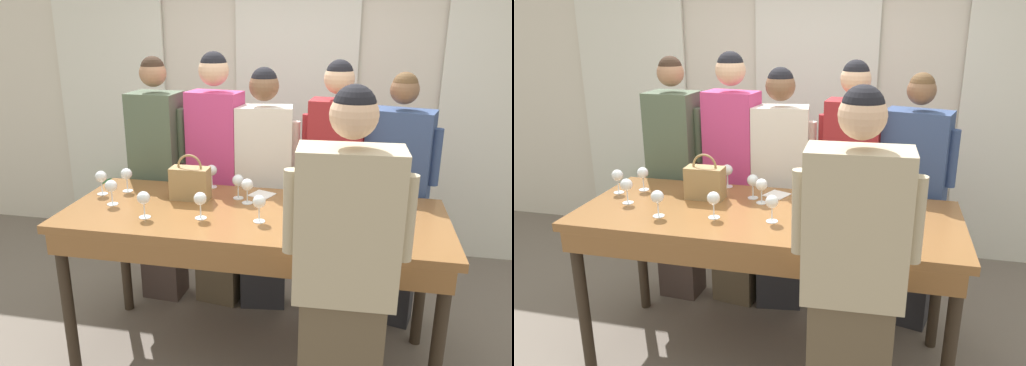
{
  "view_description": "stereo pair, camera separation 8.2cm",
  "coord_description": "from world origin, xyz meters",
  "views": [
    {
      "loc": [
        0.57,
        -2.67,
        2.08
      ],
      "look_at": [
        0.0,
        0.09,
        1.16
      ],
      "focal_mm": 35.0,
      "sensor_mm": 36.0,
      "label": 1
    },
    {
      "loc": [
        0.65,
        -2.65,
        2.08
      ],
      "look_at": [
        0.0,
        0.09,
        1.16
      ],
      "focal_mm": 35.0,
      "sensor_mm": 36.0,
      "label": 2
    }
  ],
  "objects": [
    {
      "name": "wine_glass_near_host",
      "position": [
        0.39,
        -0.38,
        1.12
      ],
      "size": [
        0.07,
        0.07,
        0.16
      ],
      "color": "white",
      "rests_on": "tasting_bar"
    },
    {
      "name": "ground_plane",
      "position": [
        0.0,
        0.0,
        0.0
      ],
      "size": [
        18.0,
        18.0,
        0.0
      ],
      "primitive_type": "plane",
      "color": "#70665B"
    },
    {
      "name": "guest_pink_top",
      "position": [
        -0.41,
        0.64,
        0.99
      ],
      "size": [
        0.49,
        0.27,
        1.88
      ],
      "color": "brown",
      "rests_on": "ground_plane"
    },
    {
      "name": "wine_glass_front_left",
      "position": [
        -0.06,
        0.14,
        1.12
      ],
      "size": [
        0.07,
        0.07,
        0.16
      ],
      "color": "white",
      "rests_on": "tasting_bar"
    },
    {
      "name": "napkin",
      "position": [
        -0.01,
        0.3,
        1.01
      ],
      "size": [
        0.18,
        0.18,
        0.0
      ],
      "color": "white",
      "rests_on": "tasting_bar"
    },
    {
      "name": "wine_bottle",
      "position": [
        0.6,
        0.26,
        1.13
      ],
      "size": [
        0.08,
        0.08,
        0.33
      ],
      "color": "black",
      "rests_on": "tasting_bar"
    },
    {
      "name": "guest_olive_jacket",
      "position": [
        -0.85,
        0.64,
        0.94
      ],
      "size": [
        0.46,
        0.3,
        1.85
      ],
      "color": "#473833",
      "rests_on": "ground_plane"
    },
    {
      "name": "wine_glass_front_right",
      "position": [
        -0.27,
        -0.16,
        1.12
      ],
      "size": [
        0.07,
        0.07,
        0.16
      ],
      "color": "white",
      "rests_on": "tasting_bar"
    },
    {
      "name": "wine_glass_back_mid",
      "position": [
        -0.14,
        0.21,
        1.12
      ],
      "size": [
        0.07,
        0.07,
        0.16
      ],
      "color": "white",
      "rests_on": "tasting_bar"
    },
    {
      "name": "wine_glass_back_left",
      "position": [
        -0.59,
        -0.21,
        1.12
      ],
      "size": [
        0.07,
        0.07,
        0.16
      ],
      "color": "white",
      "rests_on": "tasting_bar"
    },
    {
      "name": "guest_cream_sweater",
      "position": [
        -0.06,
        0.64,
        0.93
      ],
      "size": [
        0.5,
        0.26,
        1.79
      ],
      "color": "#28282D",
      "rests_on": "ground_plane"
    },
    {
      "name": "curtain_panel_left",
      "position": [
        -1.79,
        1.83,
        1.34
      ],
      "size": [
        1.08,
        0.03,
        2.69
      ],
      "color": "white",
      "rests_on": "ground_plane"
    },
    {
      "name": "host_pouring",
      "position": [
        0.55,
        -0.64,
        0.94
      ],
      "size": [
        0.57,
        0.25,
        1.84
      ],
      "color": "brown",
      "rests_on": "ground_plane"
    },
    {
      "name": "wine_glass_center_mid",
      "position": [
        -0.89,
        0.2,
        1.12
      ],
      "size": [
        0.07,
        0.07,
        0.16
      ],
      "color": "white",
      "rests_on": "tasting_bar"
    },
    {
      "name": "tasting_bar",
      "position": [
        0.0,
        -0.03,
        0.9
      ],
      "size": [
        2.23,
        0.89,
        1.01
      ],
      "color": "brown",
      "rests_on": "ground_plane"
    },
    {
      "name": "wine_glass_back_right",
      "position": [
        -0.37,
        0.39,
        1.12
      ],
      "size": [
        0.07,
        0.07,
        0.16
      ],
      "color": "white",
      "rests_on": "tasting_bar"
    },
    {
      "name": "handbag",
      "position": [
        -0.43,
        0.14,
        1.12
      ],
      "size": [
        0.24,
        0.12,
        0.29
      ],
      "color": "#997A4C",
      "rests_on": "tasting_bar"
    },
    {
      "name": "wine_glass_by_bottle",
      "position": [
        0.31,
        0.17,
        1.12
      ],
      "size": [
        0.07,
        0.07,
        0.16
      ],
      "color": "white",
      "rests_on": "tasting_bar"
    },
    {
      "name": "curtain_panel_center",
      "position": [
        0.0,
        1.83,
        1.34
      ],
      "size": [
        1.08,
        0.03,
        2.69
      ],
      "color": "white",
      "rests_on": "ground_plane"
    },
    {
      "name": "potted_plant",
      "position": [
        -1.75,
        1.57,
        0.29
      ],
      "size": [
        0.31,
        0.31,
        0.61
      ],
      "color": "#935B3D",
      "rests_on": "ground_plane"
    },
    {
      "name": "wall_back",
      "position": [
        0.0,
        1.9,
        1.4
      ],
      "size": [
        12.0,
        0.06,
        2.8
      ],
      "color": "silver",
      "rests_on": "ground_plane"
    },
    {
      "name": "guest_striped_shirt",
      "position": [
        0.44,
        0.64,
        0.96
      ],
      "size": [
        0.47,
        0.26,
        1.84
      ],
      "color": "#473833",
      "rests_on": "ground_plane"
    },
    {
      "name": "wine_glass_center_right",
      "position": [
        -1.02,
        0.11,
        1.12
      ],
      "size": [
        0.07,
        0.07,
        0.16
      ],
      "color": "white",
      "rests_on": "tasting_bar"
    },
    {
      "name": "wine_glass_center_left",
      "position": [
        -0.87,
        -0.05,
        1.12
      ],
      "size": [
        0.07,
        0.07,
        0.16
      ],
      "color": "white",
      "rests_on": "tasting_bar"
    },
    {
      "name": "guest_navy_coat",
      "position": [
        0.85,
        0.64,
        0.9
      ],
      "size": [
        0.53,
        0.33,
        1.77
      ],
      "color": "#28282D",
      "rests_on": "ground_plane"
    },
    {
      "name": "wine_glass_front_mid",
      "position": [
        0.06,
        -0.14,
        1.12
      ],
      "size": [
        0.07,
        0.07,
        0.16
      ],
      "color": "white",
      "rests_on": "tasting_bar"
    }
  ]
}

